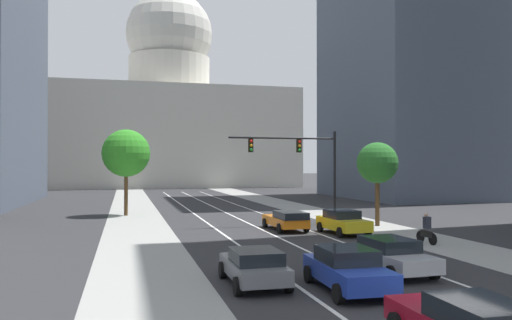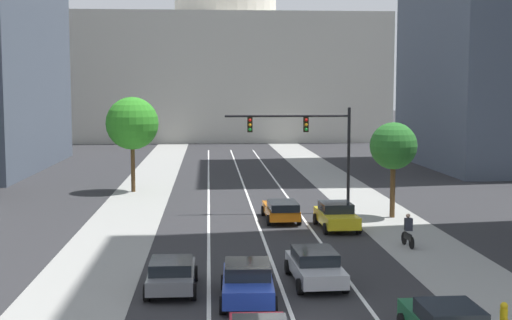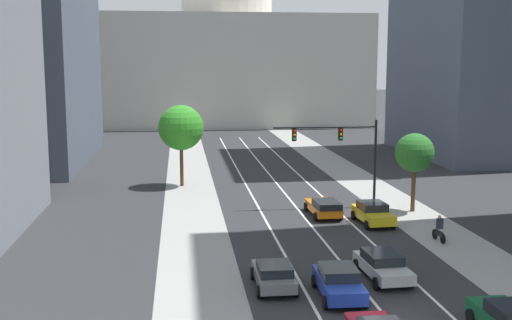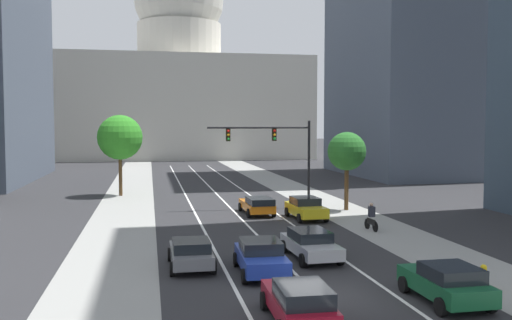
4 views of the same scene
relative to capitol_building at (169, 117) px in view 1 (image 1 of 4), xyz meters
name	(u,v)px [view 1 (image 1 of 4)]	position (x,y,z in m)	size (l,w,h in m)	color
ground_plane	(213,207)	(0.00, -54.05, -14.31)	(400.00, 400.00, 0.00)	#2B2B2D
sidewalk_left	(134,213)	(-8.07, -59.05, -14.30)	(4.42, 130.00, 0.01)	gray
sidewalk_right	(302,209)	(8.07, -59.05, -14.30)	(4.42, 130.00, 0.01)	gray
lane_stripe_left	(208,223)	(-2.93, -69.05, -14.29)	(0.16, 90.00, 0.01)	white
lane_stripe_center	(246,222)	(0.00, -69.05, -14.29)	(0.16, 90.00, 0.01)	white
lane_stripe_right	(283,221)	(2.93, -69.05, -14.29)	(0.16, 90.00, 0.01)	white
office_tower_far_right	(402,19)	(27.01, -45.53, 9.62)	(15.73, 24.01, 47.78)	#4C5666
capitol_building	(169,117)	(0.00, 0.00, 0.00)	(49.47, 25.67, 41.60)	beige
car_orange	(286,220)	(1.47, -74.46, -13.58)	(2.12, 4.81, 1.33)	orange
car_gray	(254,266)	(-4.40, -88.90, -13.60)	(2.01, 4.03, 1.33)	slate
car_yellow	(343,222)	(4.39, -76.97, -13.52)	(2.22, 4.38, 1.50)	yellow
car_blue	(348,269)	(-1.46, -90.46, -13.54)	(2.20, 4.40, 1.47)	#1E389E
car_silver	(390,254)	(1.46, -88.13, -13.57)	(2.19, 4.58, 1.38)	#B2B5BA
traffic_signal_mast	(303,157)	(3.63, -71.59, -9.41)	(8.12, 0.39, 6.83)	black
cyclist	(427,228)	(7.18, -81.88, -13.45)	(0.38, 1.70, 1.72)	black
street_tree_mid_left	(126,153)	(-8.81, -61.43, -8.95)	(4.09, 4.09, 7.42)	#51381E
street_tree_mid_right	(377,163)	(8.55, -73.63, -9.84)	(2.93, 2.93, 5.97)	#51381E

